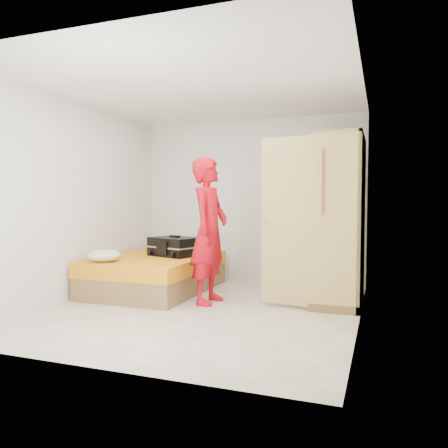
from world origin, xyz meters
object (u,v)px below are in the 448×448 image
(person, at_px, (209,231))
(suitcase, at_px, (175,247))
(bed, at_px, (156,273))
(round_cushion, at_px, (104,255))
(wardrobe, at_px, (335,224))

(person, distance_m, suitcase, 1.01)
(bed, bearing_deg, round_cushion, -115.94)
(bed, height_order, round_cushion, round_cushion)
(person, xyz_separation_m, round_cushion, (-1.37, -0.30, -0.34))
(wardrobe, bearing_deg, person, -160.67)
(bed, relative_size, round_cushion, 4.75)
(suitcase, relative_size, round_cushion, 1.92)
(person, distance_m, round_cushion, 1.44)
(bed, relative_size, suitcase, 2.48)
(bed, xyz_separation_m, suitcase, (0.23, 0.14, 0.38))
(bed, distance_m, suitcase, 0.47)
(suitcase, distance_m, round_cushion, 1.05)
(suitcase, height_order, round_cushion, suitcase)
(bed, bearing_deg, person, -23.37)
(wardrobe, bearing_deg, bed, -178.00)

